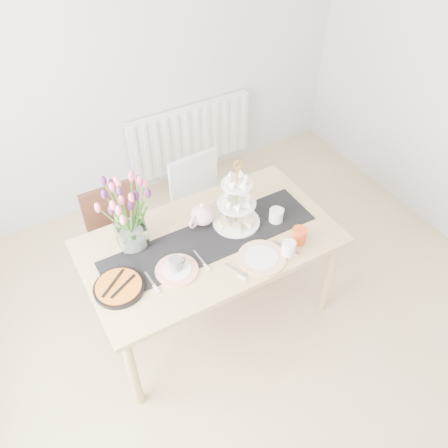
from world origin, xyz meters
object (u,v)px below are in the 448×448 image
radiator (191,136)px  cream_jug (276,216)px  chair_white (201,200)px  tulip_vase (126,206)px  plate_left (177,270)px  teapot (203,215)px  plate_right (262,258)px  mug_white (288,249)px  mug_grey (176,264)px  dining_table (210,248)px  tart_tin (119,287)px  cake_stand (237,208)px  chair_brown (120,233)px  mug_orange (299,236)px

radiator → cream_jug: 1.62m
chair_white → tulip_vase: bearing=-150.5°
radiator → plate_left: plate_left is taller
teapot → plate_right: size_ratio=0.83×
mug_white → mug_grey: bearing=147.3°
teapot → cream_jug: 0.48m
cream_jug → plate_left: (-0.75, -0.07, -0.04)m
tulip_vase → mug_grey: bearing=-65.3°
dining_table → mug_white: (0.36, -0.34, 0.13)m
tart_tin → mug_white: mug_white is taller
mug_white → plate_right: mug_white is taller
teapot → tulip_vase: bearing=151.7°
plate_left → chair_white: bearing=54.1°
cake_stand → dining_table: bearing=-167.2°
chair_white → mug_grey: size_ratio=8.74×
tulip_vase → cake_stand: bearing=-12.6°
radiator → plate_right: bearing=-103.0°
teapot → cake_stand: bearing=-52.8°
cake_stand → teapot: 0.22m
plate_left → tart_tin: bearing=173.4°
tart_tin → plate_left: size_ratio=1.14×
tart_tin → plate_right: size_ratio=0.99×
teapot → plate_left: teapot is taller
chair_white → tart_tin: 1.21m
plate_left → tulip_vase: bearing=113.6°
dining_table → mug_grey: mug_grey is taller
radiator → mug_white: bearing=-98.0°
cream_jug → mug_white: bearing=-123.6°
chair_brown → mug_grey: (0.12, -0.74, 0.32)m
tart_tin → mug_orange: (1.11, -0.20, 0.04)m
radiator → plate_left: bearing=-119.0°
tulip_vase → teapot: bearing=-4.9°
cake_stand → mug_orange: bearing=-53.4°
chair_brown → teapot: teapot is taller
dining_table → tulip_vase: tulip_vase is taller
cream_jug → mug_grey: (-0.75, -0.05, 0.00)m
mug_white → chair_white: bearing=81.8°
cream_jug → plate_left: size_ratio=0.36×
mug_white → teapot: bearing=109.6°
tulip_vase → cake_stand: tulip_vase is taller
mug_white → mug_orange: 0.13m
cake_stand → tart_tin: size_ratio=1.54×
radiator → tart_tin: tart_tin is taller
tart_tin → tulip_vase: bearing=54.4°
chair_white → teapot: size_ratio=3.35×
plate_right → radiator: bearing=77.0°
mug_grey → plate_left: mug_grey is taller
cream_jug → mug_orange: 0.23m
plate_left → plate_right: size_ratio=0.87×
dining_table → mug_grey: 0.34m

